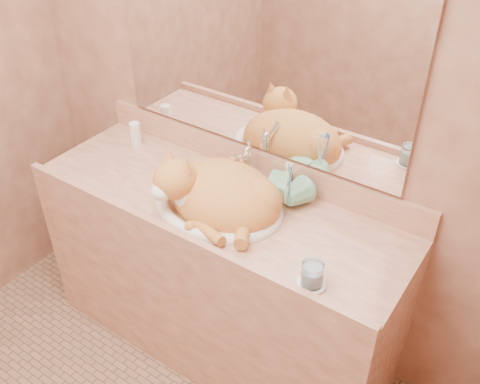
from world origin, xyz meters
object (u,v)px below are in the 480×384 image
Objects in this scene: soap_dispenser at (274,185)px; water_glass at (312,274)px; cat at (217,192)px; sink_basin at (218,190)px; toothbrush_cup at (287,199)px; vanity_counter at (219,277)px.

soap_dispenser reaches higher than water_glass.
cat is 0.23m from soap_dispenser.
cat is (0.01, -0.02, 0.00)m from sink_basin.
cat is 4.11× the size of toothbrush_cup.
cat is 2.60× the size of soap_dispenser.
vanity_counter is 13.82× the size of toothbrush_cup.
water_glass is (0.27, -0.31, -0.00)m from toothbrush_cup.
soap_dispenser is 0.46m from water_glass.
sink_basin is 4.58× the size of toothbrush_cup.
sink_basin is 0.54m from water_glass.
soap_dispenser is (0.17, 0.14, 0.01)m from sink_basin.
sink_basin is at bearing -151.05° from toothbrush_cup.
soap_dispenser is 1.58× the size of toothbrush_cup.
sink_basin is at bearing 161.14° from water_glass.
toothbrush_cup is 0.41m from water_glass.
cat is 0.27m from toothbrush_cup.
water_glass is (0.34, -0.31, -0.04)m from soap_dispenser.
cat reaches higher than vanity_counter.
cat reaches higher than soap_dispenser.
sink_basin is 1.11× the size of cat.
soap_dispenser is (0.17, 0.15, 0.01)m from cat.
toothbrush_cup reaches higher than water_glass.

